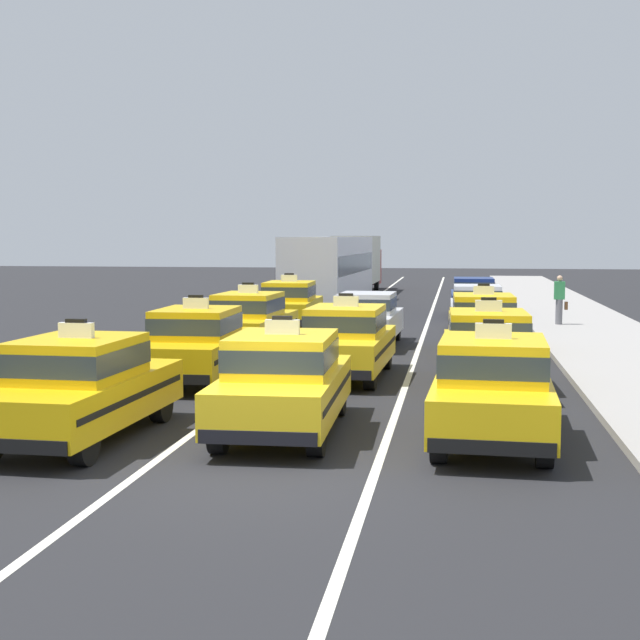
% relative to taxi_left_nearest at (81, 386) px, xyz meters
% --- Properties ---
extents(ground_plane, '(160.00, 160.00, 0.00)m').
position_rel_taxi_left_nearest_xyz_m(ground_plane, '(3.22, -1.55, -0.88)').
color(ground_plane, '#232326').
extents(lane_stripe_left_center, '(0.14, 80.00, 0.01)m').
position_rel_taxi_left_nearest_xyz_m(lane_stripe_left_center, '(1.62, 18.45, -0.87)').
color(lane_stripe_left_center, silver).
rests_on(lane_stripe_left_center, ground).
extents(lane_stripe_center_right, '(0.14, 80.00, 0.01)m').
position_rel_taxi_left_nearest_xyz_m(lane_stripe_center_right, '(4.82, 18.45, -0.87)').
color(lane_stripe_center_right, silver).
rests_on(lane_stripe_center_right, ground).
extents(sidewalk_curb, '(4.00, 90.00, 0.15)m').
position_rel_taxi_left_nearest_xyz_m(sidewalk_curb, '(10.42, 13.45, -0.80)').
color(sidewalk_curb, '#9E9993').
rests_on(sidewalk_curb, ground).
extents(taxi_left_nearest, '(1.95, 4.61, 1.96)m').
position_rel_taxi_left_nearest_xyz_m(taxi_left_nearest, '(0.00, 0.00, 0.00)').
color(taxi_left_nearest, black).
rests_on(taxi_left_nearest, ground).
extents(taxi_left_second, '(1.89, 4.59, 1.96)m').
position_rel_taxi_left_nearest_xyz_m(taxi_left_second, '(0.20, 5.81, 0.00)').
color(taxi_left_second, black).
rests_on(taxi_left_second, ground).
extents(taxi_left_third, '(2.00, 4.63, 1.96)m').
position_rel_taxi_left_nearest_xyz_m(taxi_left_third, '(0.11, 11.20, 0.00)').
color(taxi_left_third, black).
rests_on(taxi_left_third, ground).
extents(taxi_left_fourth, '(1.93, 4.60, 1.96)m').
position_rel_taxi_left_nearest_xyz_m(taxi_left_fourth, '(0.05, 17.64, 0.00)').
color(taxi_left_fourth, black).
rests_on(taxi_left_fourth, ground).
extents(bus_left_fifth, '(2.83, 11.27, 3.22)m').
position_rel_taxi_left_nearest_xyz_m(bus_left_fifth, '(0.11, 27.36, 0.94)').
color(bus_left_fifth, black).
rests_on(bus_left_fifth, ground).
extents(box_truck_left_sixth, '(2.35, 6.98, 3.27)m').
position_rel_taxi_left_nearest_xyz_m(box_truck_left_sixth, '(0.08, 39.29, 0.90)').
color(box_truck_left_sixth, black).
rests_on(box_truck_left_sixth, ground).
extents(taxi_center_nearest, '(1.92, 4.60, 1.96)m').
position_rel_taxi_left_nearest_xyz_m(taxi_center_nearest, '(3.09, 0.99, 0.00)').
color(taxi_center_nearest, black).
rests_on(taxi_center_nearest, ground).
extents(taxi_center_second, '(1.94, 4.61, 1.96)m').
position_rel_taxi_left_nearest_xyz_m(taxi_center_second, '(3.41, 6.89, 0.00)').
color(taxi_center_second, black).
rests_on(taxi_center_second, ground).
extents(sedan_center_third, '(1.89, 4.35, 1.58)m').
position_rel_taxi_left_nearest_xyz_m(sedan_center_third, '(3.26, 13.09, -0.03)').
color(sedan_center_third, black).
rests_on(sedan_center_third, ground).
extents(taxi_right_nearest, '(1.98, 4.62, 1.96)m').
position_rel_taxi_left_nearest_xyz_m(taxi_right_nearest, '(6.47, 0.89, 0.00)').
color(taxi_right_nearest, black).
rests_on(taxi_right_nearest, ground).
extents(taxi_right_second, '(1.92, 4.60, 1.96)m').
position_rel_taxi_left_nearest_xyz_m(taxi_right_second, '(6.56, 6.01, 0.00)').
color(taxi_right_second, black).
rests_on(taxi_right_second, ground).
extents(taxi_right_third, '(1.92, 4.60, 1.96)m').
position_rel_taxi_left_nearest_xyz_m(taxi_right_third, '(6.61, 11.57, 0.00)').
color(taxi_right_third, black).
rests_on(taxi_right_third, ground).
extents(sedan_right_fourth, '(1.83, 4.33, 1.58)m').
position_rel_taxi_left_nearest_xyz_m(sedan_right_fourth, '(6.57, 17.78, -0.03)').
color(sedan_right_fourth, black).
rests_on(sedan_right_fourth, ground).
extents(sedan_right_fifth, '(1.83, 4.33, 1.58)m').
position_rel_taxi_left_nearest_xyz_m(sedan_right_fifth, '(6.55, 23.29, -0.03)').
color(sedan_right_fifth, black).
rests_on(sedan_right_fifth, ground).
extents(pedestrian_mid_block, '(0.47, 0.24, 1.73)m').
position_rel_taxi_left_nearest_xyz_m(pedestrian_mid_block, '(9.47, 19.04, 0.14)').
color(pedestrian_mid_block, slate).
rests_on(pedestrian_mid_block, sidewalk_curb).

